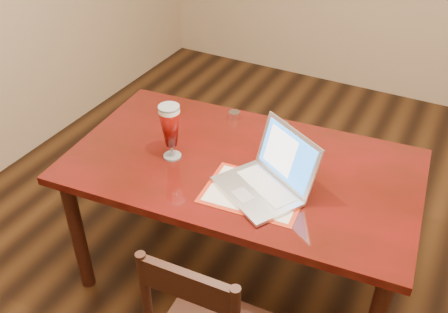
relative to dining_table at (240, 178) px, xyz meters
The scene contains 2 objects.
ground 0.76m from the dining_table, ahead, with size 5.00×5.00×0.00m, color black.
dining_table is the anchor object (origin of this frame).
Camera 1 is at (0.46, -1.70, 2.15)m, focal length 40.00 mm.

